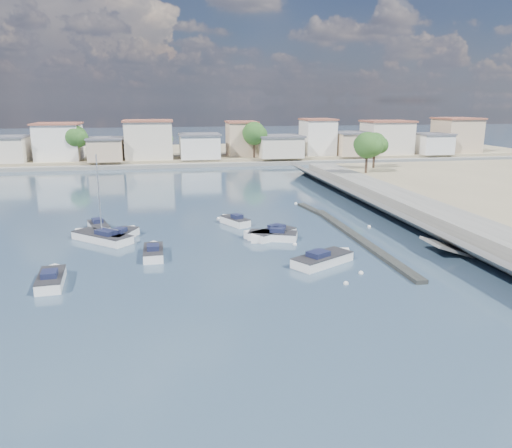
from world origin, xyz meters
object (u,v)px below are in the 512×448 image
at_px(motorboat_d, 271,235).
at_px(sailboat, 100,237).
at_px(motorboat_f, 234,221).
at_px(motorboat_e, 153,252).
at_px(motorboat_a, 51,279).
at_px(motorboat_h, 325,259).
at_px(motorboat_g, 99,228).
at_px(motorboat_c, 270,236).
at_px(motorboat_b, 123,235).

relative_size(motorboat_d, sailboat, 0.59).
bearing_deg(motorboat_f, motorboat_e, -130.10).
distance_m(motorboat_a, motorboat_h, 22.46).
height_order(motorboat_d, sailboat, sailboat).
distance_m(motorboat_a, motorboat_e, 9.60).
distance_m(motorboat_d, motorboat_g, 18.88).
relative_size(motorboat_c, motorboat_g, 1.07).
height_order(motorboat_c, motorboat_d, same).
bearing_deg(motorboat_e, motorboat_d, 18.69).
height_order(motorboat_a, motorboat_b, same).
bearing_deg(motorboat_d, motorboat_a, -153.62).
distance_m(motorboat_d, motorboat_e, 12.56).
bearing_deg(motorboat_g, motorboat_f, 1.43).
bearing_deg(motorboat_a, motorboat_g, 83.57).
distance_m(motorboat_c, motorboat_d, 0.50).
distance_m(motorboat_b, motorboat_g, 4.51).
distance_m(motorboat_e, sailboat, 8.25).
height_order(motorboat_b, motorboat_h, same).
bearing_deg(motorboat_c, motorboat_b, 167.99).
xyz_separation_m(motorboat_a, motorboat_e, (7.72, 5.70, -0.00)).
bearing_deg(motorboat_g, motorboat_a, -96.43).
relative_size(motorboat_e, sailboat, 0.55).
bearing_deg(sailboat, motorboat_a, -101.08).
xyz_separation_m(motorboat_e, motorboat_f, (8.97, 10.65, -0.00)).
relative_size(motorboat_c, motorboat_h, 0.89).
xyz_separation_m(motorboat_h, sailboat, (-20.11, 11.12, 0.03)).
bearing_deg(motorboat_b, motorboat_f, 17.97).
distance_m(motorboat_f, motorboat_h, 16.55).
height_order(motorboat_g, motorboat_h, same).
bearing_deg(motorboat_f, motorboat_b, -162.03).
height_order(motorboat_g, sailboat, sailboat).
bearing_deg(motorboat_c, motorboat_d, 65.61).
bearing_deg(motorboat_g, motorboat_c, -20.88).
relative_size(motorboat_d, motorboat_e, 1.08).
distance_m(motorboat_d, motorboat_f, 7.25).
height_order(motorboat_b, motorboat_c, same).
distance_m(motorboat_b, motorboat_h, 21.30).
relative_size(motorboat_c, motorboat_d, 1.03).
distance_m(motorboat_g, sailboat, 4.05).
bearing_deg(motorboat_b, motorboat_d, -10.16).
bearing_deg(motorboat_h, motorboat_g, 143.75).
distance_m(motorboat_a, motorboat_d, 21.90).
xyz_separation_m(motorboat_e, motorboat_h, (14.73, -4.86, 0.00)).
distance_m(motorboat_b, sailboat, 2.27).
bearing_deg(motorboat_g, motorboat_b, -52.12).
xyz_separation_m(motorboat_a, motorboat_d, (19.62, 9.73, -0.00)).
relative_size(motorboat_b, motorboat_c, 0.91).
height_order(motorboat_b, sailboat, sailboat).
distance_m(motorboat_h, sailboat, 22.98).
bearing_deg(motorboat_a, motorboat_c, 25.53).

